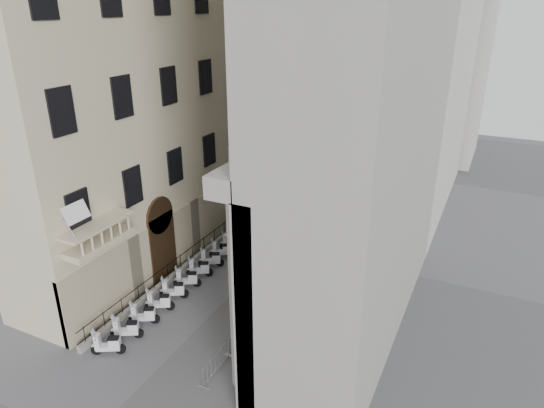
{
  "coord_description": "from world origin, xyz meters",
  "views": [
    {
      "loc": [
        13.15,
        -9.66,
        16.64
      ],
      "look_at": [
        0.69,
        16.42,
        4.5
      ],
      "focal_mm": 32.0,
      "sensor_mm": 36.0,
      "label": 1
    }
  ],
  "objects_px": {
    "scooter_0": "(110,354)",
    "info_kiosk": "(251,211)",
    "security_tent": "(259,205)",
    "pedestrian_a": "(280,221)",
    "pedestrian_b": "(340,194)",
    "street_lamp": "(234,190)"
  },
  "relations": [
    {
      "from": "security_tent",
      "to": "street_lamp",
      "type": "bearing_deg",
      "value": -98.59
    },
    {
      "from": "scooter_0",
      "to": "info_kiosk",
      "type": "relative_size",
      "value": 0.74
    },
    {
      "from": "pedestrian_a",
      "to": "pedestrian_b",
      "type": "distance_m",
      "value": 7.78
    },
    {
      "from": "scooter_0",
      "to": "info_kiosk",
      "type": "bearing_deg",
      "value": -25.71
    },
    {
      "from": "security_tent",
      "to": "pedestrian_a",
      "type": "bearing_deg",
      "value": 47.24
    },
    {
      "from": "scooter_0",
      "to": "pedestrian_b",
      "type": "xyz_separation_m",
      "value": [
        4.29,
        24.33,
        0.85
      ]
    },
    {
      "from": "info_kiosk",
      "to": "pedestrian_a",
      "type": "xyz_separation_m",
      "value": [
        2.72,
        -0.21,
        -0.23
      ]
    },
    {
      "from": "security_tent",
      "to": "info_kiosk",
      "type": "bearing_deg",
      "value": 135.88
    },
    {
      "from": "security_tent",
      "to": "pedestrian_b",
      "type": "xyz_separation_m",
      "value": [
        3.65,
        8.66,
        -1.59
      ]
    },
    {
      "from": "security_tent",
      "to": "pedestrian_a",
      "type": "distance_m",
      "value": 2.39
    },
    {
      "from": "pedestrian_a",
      "to": "scooter_0",
      "type": "bearing_deg",
      "value": 75.17
    },
    {
      "from": "street_lamp",
      "to": "pedestrian_b",
      "type": "bearing_deg",
      "value": 47.68
    },
    {
      "from": "scooter_0",
      "to": "pedestrian_a",
      "type": "relative_size",
      "value": 0.94
    },
    {
      "from": "scooter_0",
      "to": "pedestrian_b",
      "type": "relative_size",
      "value": 0.88
    },
    {
      "from": "pedestrian_a",
      "to": "pedestrian_b",
      "type": "relative_size",
      "value": 0.94
    },
    {
      "from": "pedestrian_a",
      "to": "pedestrian_b",
      "type": "height_order",
      "value": "pedestrian_b"
    },
    {
      "from": "security_tent",
      "to": "street_lamp",
      "type": "distance_m",
      "value": 3.62
    },
    {
      "from": "scooter_0",
      "to": "info_kiosk",
      "type": "height_order",
      "value": "info_kiosk"
    },
    {
      "from": "scooter_0",
      "to": "info_kiosk",
      "type": "xyz_separation_m",
      "value": [
        -0.9,
        17.17,
        1.03
      ]
    },
    {
      "from": "street_lamp",
      "to": "pedestrian_b",
      "type": "distance_m",
      "value": 12.8
    },
    {
      "from": "info_kiosk",
      "to": "pedestrian_b",
      "type": "height_order",
      "value": "info_kiosk"
    },
    {
      "from": "street_lamp",
      "to": "pedestrian_b",
      "type": "relative_size",
      "value": 4.53
    }
  ]
}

